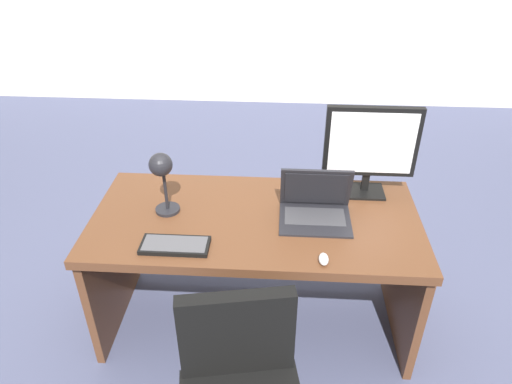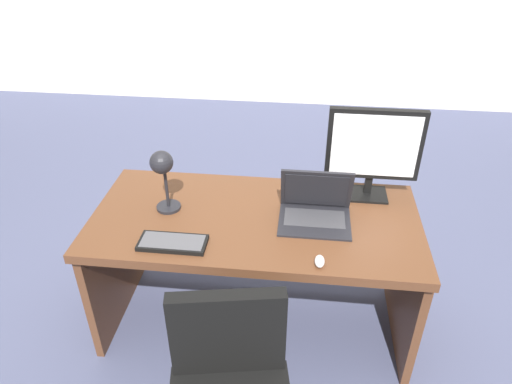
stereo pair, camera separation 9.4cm
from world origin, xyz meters
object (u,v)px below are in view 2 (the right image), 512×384
desk (256,243)px  desk_lamp (163,170)px  laptop (315,203)px  mouse (320,261)px  monitor (374,148)px  keyboard (173,243)px

desk → desk_lamp: 0.61m
desk → desk_lamp: bearing=-174.9°
desk → laptop: (0.29, -0.00, 0.27)m
laptop → mouse: 0.36m
laptop → mouse: (0.02, -0.35, -0.06)m
mouse → laptop: bearing=93.9°
monitor → desk_lamp: 1.02m
monitor → desk_lamp: monitor is taller
desk → monitor: 0.76m
monitor → laptop: (-0.27, -0.22, -0.20)m
desk → keyboard: size_ratio=5.22×
laptop → mouse: bearing=-86.1°
desk → mouse: mouse is taller
laptop → mouse: laptop is taller
mouse → desk: bearing=131.3°
desk → mouse: 0.51m
keyboard → desk: bearing=40.7°
laptop → keyboard: laptop is taller
keyboard → monitor: bearing=29.7°
mouse → desk_lamp: 0.84m
monitor → desk_lamp: size_ratio=1.44×
desk_lamp → mouse: bearing=-22.8°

